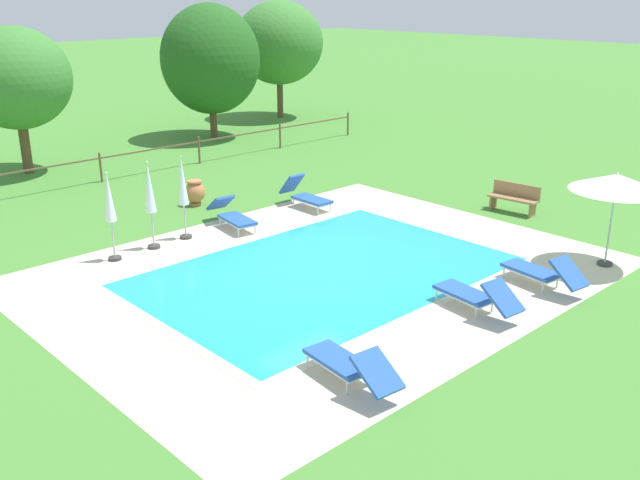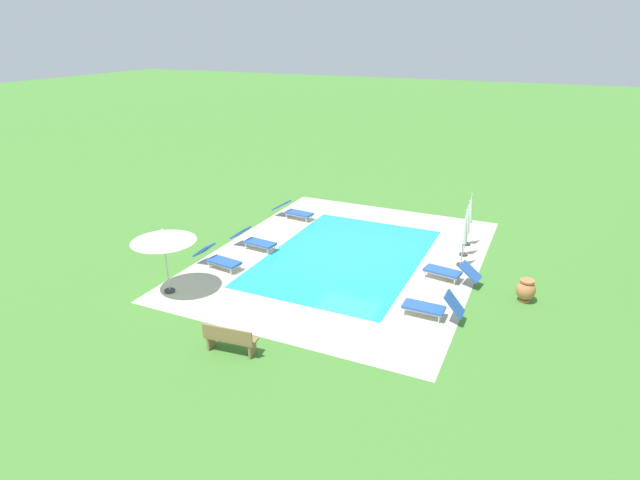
{
  "view_description": "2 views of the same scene",
  "coord_description": "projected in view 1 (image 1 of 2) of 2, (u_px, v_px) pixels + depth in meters",
  "views": [
    {
      "loc": [
        -10.83,
        -11.3,
        6.36
      ],
      "look_at": [
        0.33,
        0.5,
        0.6
      ],
      "focal_mm": 39.77,
      "sensor_mm": 36.0,
      "label": 1
    },
    {
      "loc": [
        17.64,
        6.94,
        8.4
      ],
      "look_at": [
        1.35,
        -0.5,
        1.13
      ],
      "focal_mm": 29.21,
      "sensor_mm": 36.0,
      "label": 2
    }
  ],
  "objects": [
    {
      "name": "pool_coping_rim",
      "position": [
        324.0,
        272.0,
        16.88
      ],
      "size": [
        9.02,
        6.24,
        0.01
      ],
      "color": "beige",
      "rests_on": "ground"
    },
    {
      "name": "tree_far_east",
      "position": [
        279.0,
        43.0,
        36.04
      ],
      "size": [
        4.49,
        4.49,
        5.88
      ],
      "color": "brown",
      "rests_on": "ground"
    },
    {
      "name": "swimming_pool_water",
      "position": [
        324.0,
        272.0,
        16.88
      ],
      "size": [
        8.54,
        5.76,
        0.01
      ],
      "primitive_type": "cube",
      "color": "#23A8C1",
      "rests_on": "ground"
    },
    {
      "name": "tree_west_mid",
      "position": [
        210.0,
        59.0,
        31.13
      ],
      "size": [
        4.37,
        4.37,
        5.84
      ],
      "color": "brown",
      "rests_on": "ground"
    },
    {
      "name": "sun_lounger_north_near_steps",
      "position": [
        232.0,
        215.0,
        19.93
      ],
      "size": [
        0.91,
        2.08,
        0.82
      ],
      "color": "#2856A8",
      "rests_on": "ground"
    },
    {
      "name": "sun_lounger_north_far",
      "position": [
        306.0,
        195.0,
        21.75
      ],
      "size": [
        0.62,
        1.88,
        0.97
      ],
      "color": "#2856A8",
      "rests_on": "ground"
    },
    {
      "name": "sun_lounger_south_near_corner",
      "position": [
        475.0,
        295.0,
        14.72
      ],
      "size": [
        0.82,
        2.06,
        0.83
      ],
      "color": "#2856A8",
      "rests_on": "ground"
    },
    {
      "name": "sun_lounger_north_mid",
      "position": [
        542.0,
        271.0,
        15.92
      ],
      "size": [
        0.86,
        2.06,
        0.84
      ],
      "color": "#2856A8",
      "rests_on": "ground"
    },
    {
      "name": "ground_plane",
      "position": [
        324.0,
        272.0,
        16.88
      ],
      "size": [
        160.0,
        160.0,
        0.0
      ],
      "primitive_type": "plane",
      "color": "#478433"
    },
    {
      "name": "sun_lounger_north_end",
      "position": [
        349.0,
        364.0,
        12.01
      ],
      "size": [
        0.82,
        2.09,
        0.78
      ],
      "color": "#2856A8",
      "rests_on": "ground"
    },
    {
      "name": "tree_far_west",
      "position": [
        16.0,
        78.0,
        24.88
      ],
      "size": [
        3.84,
        3.84,
        5.2
      ],
      "color": "brown",
      "rests_on": "ground"
    },
    {
      "name": "patio_umbrella_closed_row_mid_west",
      "position": [
        109.0,
        203.0,
        17.14
      ],
      "size": [
        0.32,
        0.32,
        2.26
      ],
      "color": "#383838",
      "rests_on": "ground"
    },
    {
      "name": "patio_umbrella_closed_row_west",
      "position": [
        150.0,
        193.0,
        17.94
      ],
      "size": [
        0.32,
        0.32,
        2.32
      ],
      "color": "#383838",
      "rests_on": "ground"
    },
    {
      "name": "patio_umbrella_open_by_bench",
      "position": [
        616.0,
        183.0,
        16.61
      ],
      "size": [
        2.15,
        2.15,
        2.33
      ],
      "color": "#383838",
      "rests_on": "ground"
    },
    {
      "name": "terracotta_urn_near_fence",
      "position": [
        195.0,
        192.0,
        21.98
      ],
      "size": [
        0.62,
        0.62,
        0.79
      ],
      "color": "#C67547",
      "rests_on": "ground"
    },
    {
      "name": "pool_deck_paving",
      "position": [
        324.0,
        272.0,
        16.88
      ],
      "size": [
        12.91,
        10.13,
        0.01
      ],
      "primitive_type": "cube",
      "color": "beige",
      "rests_on": "ground"
    },
    {
      "name": "patio_umbrella_closed_row_centre",
      "position": [
        183.0,
        186.0,
        18.69
      ],
      "size": [
        0.32,
        0.32,
        2.28
      ],
      "color": "#383838",
      "rests_on": "ground"
    },
    {
      "name": "perimeter_fence",
      "position": [
        100.0,
        162.0,
        24.52
      ],
      "size": [
        24.6,
        0.08,
        1.05
      ],
      "color": "brown",
      "rests_on": "ground"
    },
    {
      "name": "wooden_bench_lawn_side",
      "position": [
        514.0,
        197.0,
        21.27
      ],
      "size": [
        0.6,
        1.54,
        0.87
      ],
      "color": "#937047",
      "rests_on": "ground"
    }
  ]
}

